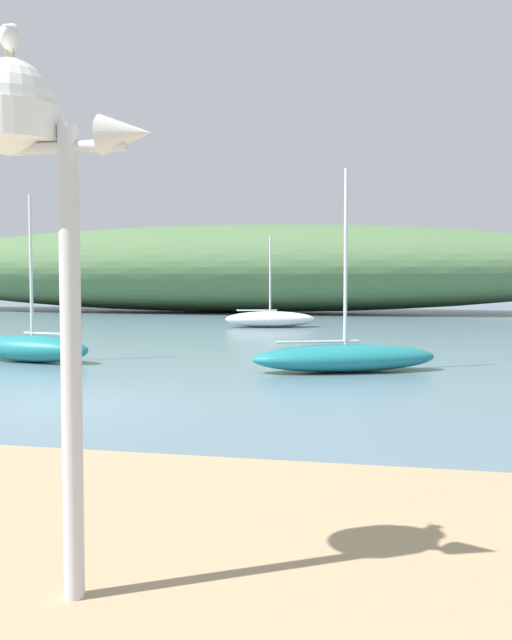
% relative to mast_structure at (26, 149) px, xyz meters
% --- Properties ---
extents(ground_plane, '(120.00, 120.00, 0.00)m').
position_rel_mast_structure_xyz_m(ground_plane, '(-3.42, 6.86, -2.80)').
color(ground_plane, slate).
extents(distant_hill, '(49.50, 10.72, 5.49)m').
position_rel_mast_structure_xyz_m(distant_hill, '(-9.18, 40.18, -0.06)').
color(distant_hill, '#517547').
rests_on(distant_hill, ground).
extents(mast_structure, '(1.15, 0.59, 3.11)m').
position_rel_mast_structure_xyz_m(mast_structure, '(0.00, 0.00, 0.00)').
color(mast_structure, silver).
rests_on(mast_structure, beach_sand).
extents(seagull_on_radar, '(0.19, 0.33, 0.23)m').
position_rel_mast_structure_xyz_m(seagull_on_radar, '(-0.10, 0.02, 0.64)').
color(seagull_on_radar, orange).
rests_on(seagull_on_radar, mast_structure).
extents(sailboat_near_shore, '(4.35, 2.71, 4.50)m').
position_rel_mast_structure_xyz_m(sailboat_near_shore, '(0.75, 12.09, -2.48)').
color(sailboat_near_shore, teal).
rests_on(sailboat_near_shore, ground).
extents(sailboat_mid_channel, '(3.41, 1.56, 4.15)m').
position_rel_mast_structure_xyz_m(sailboat_mid_channel, '(-7.04, 12.33, -2.45)').
color(sailboat_mid_channel, teal).
rests_on(sailboat_mid_channel, ground).
extents(sailboat_off_point, '(4.08, 2.24, 3.92)m').
position_rel_mast_structure_xyz_m(sailboat_off_point, '(-3.74, 26.30, -2.45)').
color(sailboat_off_point, white).
rests_on(sailboat_off_point, ground).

